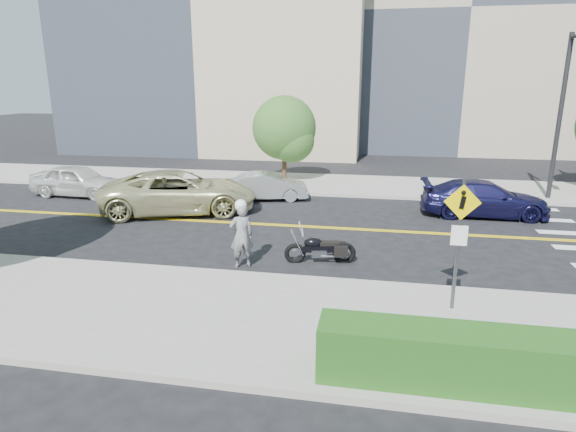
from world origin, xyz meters
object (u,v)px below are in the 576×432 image
(pedestrian_sign, at_px, (459,233))
(parked_car_blue, at_px, (484,198))
(motorcyclist, at_px, (241,234))
(suv, at_px, (179,192))
(parked_car_silver, at_px, (266,186))
(motorcycle, at_px, (321,243))
(parked_car_white, at_px, (77,181))

(pedestrian_sign, xyz_separation_m, parked_car_blue, (2.40, 9.11, -1.25))
(motorcyclist, relative_size, parked_car_blue, 0.41)
(suv, xyz_separation_m, parked_car_blue, (12.08, 1.73, -0.15))
(suv, distance_m, parked_car_silver, 4.09)
(suv, bearing_deg, parked_car_silver, -64.95)
(parked_car_silver, distance_m, parked_car_blue, 9.19)
(motorcycle, distance_m, parked_car_white, 13.87)
(pedestrian_sign, relative_size, parked_car_white, 0.70)
(pedestrian_sign, xyz_separation_m, motorcyclist, (-5.52, 1.99, -0.97))
(parked_car_white, height_order, parked_car_silver, parked_car_white)
(motorcyclist, height_order, parked_car_silver, motorcyclist)
(motorcycle, relative_size, parked_car_silver, 0.54)
(parked_car_blue, bearing_deg, motorcyclist, 130.29)
(motorcyclist, bearing_deg, motorcycle, 171.40)
(pedestrian_sign, height_order, parked_car_silver, pedestrian_sign)
(suv, bearing_deg, parked_car_white, 53.17)
(motorcyclist, relative_size, suv, 0.32)
(pedestrian_sign, height_order, motorcyclist, pedestrian_sign)
(pedestrian_sign, distance_m, motorcyclist, 5.95)
(pedestrian_sign, height_order, parked_car_blue, pedestrian_sign)
(motorcyclist, height_order, motorcycle, motorcyclist)
(suv, height_order, parked_car_blue, suv)
(suv, relative_size, parked_car_silver, 1.65)
(pedestrian_sign, distance_m, motorcycle, 4.53)
(parked_car_blue, bearing_deg, parked_car_white, 87.64)
(suv, relative_size, parked_car_blue, 1.27)
(pedestrian_sign, height_order, motorcycle, pedestrian_sign)
(motorcycle, relative_size, parked_car_white, 0.47)
(pedestrian_sign, bearing_deg, suv, 142.65)
(motorcyclist, xyz_separation_m, parked_car_white, (-10.03, 7.34, -0.26))
(parked_car_silver, xyz_separation_m, parked_car_blue, (9.12, -1.08, 0.09))
(parked_car_white, bearing_deg, suv, -105.84)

